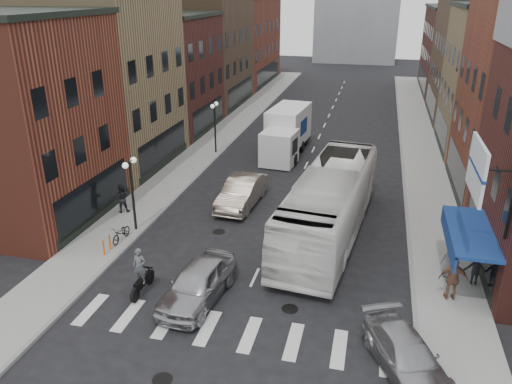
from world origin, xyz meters
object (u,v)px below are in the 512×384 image
box_truck (286,133)px  sedan_left_far (242,192)px  ped_right_c (450,261)px  parked_bicycle (121,233)px  billboard_sign (479,171)px  ped_left_solo (122,198)px  streetlamp_far (215,118)px  streetlamp_near (131,181)px  motorcycle_rider (141,273)px  bike_rack (107,245)px  transit_bus (330,203)px  ped_right_b (453,278)px  ped_right_a (476,268)px  sedan_left_near (198,283)px  curb_car (406,356)px

box_truck → sedan_left_far: size_ratio=1.61×
ped_right_c → parked_bicycle: bearing=5.1°
billboard_sign → sedan_left_far: bearing=143.8°
ped_left_solo → ped_right_c: (17.71, -2.89, -0.08)m
billboard_sign → ped_left_solo: bearing=163.2°
streetlamp_far → ped_right_c: streetlamp_far is taller
streetlamp_near → sedan_left_far: 6.99m
parked_bicycle → ped_right_c: ped_right_c is taller
motorcycle_rider → streetlamp_near: bearing=119.0°
bike_rack → box_truck: size_ratio=0.10×
transit_bus → ped_right_b: 7.61m
streetlamp_near → ped_right_c: 16.12m
streetlamp_near → ped_left_solo: streetlamp_near is taller
transit_bus → ped_right_a: bearing=-21.7°
sedan_left_near → ped_right_a: (11.51, 3.87, 0.10)m
box_truck → motorcycle_rider: 20.81m
parked_bicycle → ped_right_a: (17.10, -0.01, 0.35)m
streetlamp_near → box_truck: size_ratio=0.49×
ped_right_b → streetlamp_far: bearing=-50.2°
ped_left_solo → ped_right_a: bearing=148.8°
ped_right_a → sedan_left_far: bearing=-19.8°
ped_left_solo → sedan_left_far: bearing=-176.9°
transit_bus → sedan_left_far: 6.20m
bike_rack → parked_bicycle: 1.31m
sedan_left_far → ped_right_c: bearing=-23.4°
streetlamp_near → sedan_left_far: size_ratio=0.79×
streetlamp_near → sedan_left_near: 7.90m
bike_rack → motorcycle_rider: bearing=-40.3°
bike_rack → motorcycle_rider: size_ratio=0.37×
bike_rack → sedan_left_near: bearing=-24.4°
streetlamp_far → ped_right_c: size_ratio=2.65×
transit_bus → ped_right_c: (5.75, -3.20, -0.91)m
bike_rack → billboard_sign: bearing=-2.8°
ped_right_c → curb_car: bearing=76.4°
bike_rack → curb_car: curb_car is taller
sedan_left_near → parked_bicycle: (-5.59, 3.88, -0.25)m
sedan_left_far → ped_right_a: bearing=-22.8°
sedan_left_near → curb_car: 8.72m
bike_rack → curb_car: (14.10, -4.89, 0.10)m
streetlamp_far → ped_right_b: streetlamp_far is taller
bike_rack → curb_car: size_ratio=0.18×
transit_bus → ped_left_solo: 12.00m
ped_right_b → ped_right_c: ped_right_b is taller
streetlamp_far → ped_right_a: 23.03m
curb_car → parked_bicycle: size_ratio=2.78×
curb_car → ped_right_b: ped_right_b is taller
curb_car → box_truck: bearing=85.2°
parked_bicycle → motorcycle_rider: bearing=-49.9°
billboard_sign → transit_bus: (-5.78, 5.66, -4.30)m
motorcycle_rider → curb_car: size_ratio=0.48×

